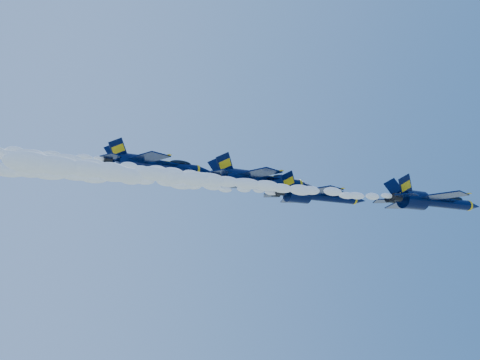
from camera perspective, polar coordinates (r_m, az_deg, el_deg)
name	(u,v)px	position (r m, az deg, el deg)	size (l,w,h in m)	color
jet_lead	(431,201)	(79.97, 19.72, -2.13)	(17.21, 14.11, 6.39)	black
smoke_trail_jet_lead	(235,183)	(61.81, -0.55, -0.33)	(46.81, 2.19, 1.97)	white
jet_second	(316,195)	(82.00, 8.11, -1.64)	(16.79, 13.77, 6.24)	black
smoke_trail_jet_second	(115,178)	(69.63, -13.14, 0.20)	(46.81, 2.14, 1.93)	white
jet_third	(257,179)	(80.42, 1.78, 0.07)	(17.78, 14.59, 6.61)	black
smoke_trail_jet_third	(38,158)	(71.52, -20.71, 2.19)	(46.81, 2.27, 2.04)	white
jet_fourth	(152,164)	(83.41, -9.32, 1.67)	(17.49, 14.35, 6.50)	black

